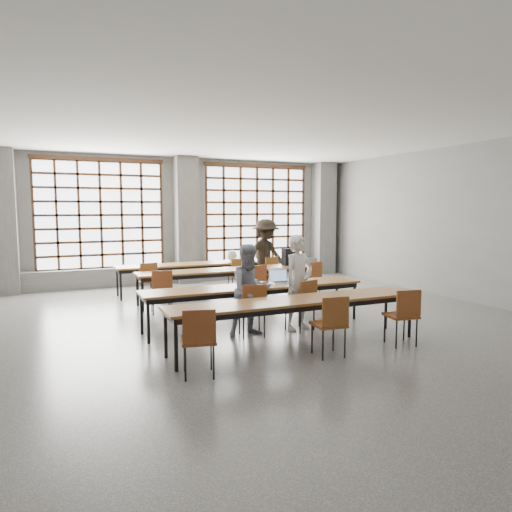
{
  "coord_description": "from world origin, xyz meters",
  "views": [
    {
      "loc": [
        -3.42,
        -7.23,
        2.08
      ],
      "look_at": [
        -0.01,
        0.4,
        1.2
      ],
      "focal_mm": 32.0,
      "sensor_mm": 36.0,
      "label": 1
    }
  ],
  "objects_px": {
    "student_male": "(299,283)",
    "backpack": "(289,257)",
    "plastic_bag": "(232,256)",
    "red_pouch": "(198,336)",
    "chair_front_right": "(303,300)",
    "student_female": "(250,290)",
    "chair_back_right": "(269,270)",
    "chair_near_left": "(199,335)",
    "chair_mid_right": "(312,276)",
    "chair_mid_left": "(162,287)",
    "mouse": "(302,281)",
    "laptop_front": "(280,279)",
    "student_back": "(266,255)",
    "phone": "(266,285)",
    "chair_back_left": "(147,278)",
    "chair_mid_centre": "(256,280)",
    "laptop_back": "(248,258)",
    "chair_near_right": "(404,311)",
    "desk_row_a": "(199,266)",
    "desk_row_b": "(227,272)",
    "chair_back_mid": "(238,272)",
    "chair_near_mid": "(331,320)",
    "desk_row_d": "(297,303)",
    "chair_front_left": "(253,305)",
    "green_box": "(250,282)",
    "desk_row_c": "(255,289)"
  },
  "relations": [
    {
      "from": "chair_mid_centre",
      "to": "plastic_bag",
      "type": "xyz_separation_m",
      "value": [
        0.23,
        2.02,
        0.34
      ]
    },
    {
      "from": "desk_row_a",
      "to": "chair_near_right",
      "type": "xyz_separation_m",
      "value": [
        1.51,
        -5.57,
        -0.13
      ]
    },
    {
      "from": "chair_mid_left",
      "to": "desk_row_d",
      "type": "bearing_deg",
      "value": -65.06
    },
    {
      "from": "red_pouch",
      "to": "chair_mid_right",
      "type": "bearing_deg",
      "value": 43.31
    },
    {
      "from": "chair_near_left",
      "to": "desk_row_d",
      "type": "bearing_deg",
      "value": 20.05
    },
    {
      "from": "desk_row_a",
      "to": "chair_back_left",
      "type": "relative_size",
      "value": 4.55
    },
    {
      "from": "student_male",
      "to": "laptop_front",
      "type": "xyz_separation_m",
      "value": [
        -0.05,
        0.61,
        -0.02
      ]
    },
    {
      "from": "chair_back_right",
      "to": "student_male",
      "type": "distance_m",
      "value": 3.63
    },
    {
      "from": "chair_mid_right",
      "to": "laptop_front",
      "type": "bearing_deg",
      "value": -136.32
    },
    {
      "from": "chair_front_left",
      "to": "chair_near_right",
      "type": "xyz_separation_m",
      "value": [
        1.89,
        -1.36,
        0.0
      ]
    },
    {
      "from": "mouse",
      "to": "plastic_bag",
      "type": "relative_size",
      "value": 0.34
    },
    {
      "from": "laptop_back",
      "to": "desk_row_d",
      "type": "bearing_deg",
      "value": -104.84
    },
    {
      "from": "chair_near_mid",
      "to": "chair_near_right",
      "type": "xyz_separation_m",
      "value": [
        1.29,
        0.0,
        0.0
      ]
    },
    {
      "from": "student_male",
      "to": "backpack",
      "type": "height_order",
      "value": "student_male"
    },
    {
      "from": "chair_mid_centre",
      "to": "laptop_back",
      "type": "distance_m",
      "value": 2.2
    },
    {
      "from": "backpack",
      "to": "desk_row_b",
      "type": "bearing_deg",
      "value": 178.89
    },
    {
      "from": "desk_row_d",
      "to": "chair_mid_centre",
      "type": "relative_size",
      "value": 4.55
    },
    {
      "from": "chair_front_right",
      "to": "desk_row_d",
      "type": "bearing_deg",
      "value": -125.97
    },
    {
      "from": "plastic_bag",
      "to": "red_pouch",
      "type": "height_order",
      "value": "plastic_bag"
    },
    {
      "from": "desk_row_d",
      "to": "student_female",
      "type": "height_order",
      "value": "student_female"
    },
    {
      "from": "student_male",
      "to": "chair_back_mid",
      "type": "bearing_deg",
      "value": 70.36
    },
    {
      "from": "chair_back_mid",
      "to": "chair_mid_left",
      "type": "xyz_separation_m",
      "value": [
        -2.16,
        -1.34,
        0.0
      ]
    },
    {
      "from": "desk_row_b",
      "to": "mouse",
      "type": "distance_m",
      "value": 2.35
    },
    {
      "from": "phone",
      "to": "student_male",
      "type": "bearing_deg",
      "value": -43.6
    },
    {
      "from": "chair_front_right",
      "to": "red_pouch",
      "type": "xyz_separation_m",
      "value": [
        -2.23,
        -1.29,
        -0.04
      ]
    },
    {
      "from": "desk_row_b",
      "to": "chair_front_right",
      "type": "height_order",
      "value": "chair_front_right"
    },
    {
      "from": "chair_back_left",
      "to": "chair_near_mid",
      "type": "height_order",
      "value": "same"
    },
    {
      "from": "chair_mid_left",
      "to": "mouse",
      "type": "height_order",
      "value": "chair_mid_left"
    },
    {
      "from": "desk_row_c",
      "to": "chair_back_right",
      "type": "bearing_deg",
      "value": 60.27
    },
    {
      "from": "desk_row_d",
      "to": "chair_mid_left",
      "type": "distance_m",
      "value": 3.28
    },
    {
      "from": "student_male",
      "to": "mouse",
      "type": "xyz_separation_m",
      "value": [
        0.35,
        0.48,
        -0.07
      ]
    },
    {
      "from": "chair_back_left",
      "to": "chair_near_left",
      "type": "distance_m",
      "value": 4.95
    },
    {
      "from": "desk_row_b",
      "to": "red_pouch",
      "type": "distance_m",
      "value": 4.58
    },
    {
      "from": "student_back",
      "to": "phone",
      "type": "relative_size",
      "value": 13.91
    },
    {
      "from": "chair_back_left",
      "to": "plastic_bag",
      "type": "bearing_deg",
      "value": 16.51
    },
    {
      "from": "chair_near_right",
      "to": "chair_back_right",
      "type": "bearing_deg",
      "value": 88.71
    },
    {
      "from": "student_male",
      "to": "green_box",
      "type": "distance_m",
      "value": 0.87
    },
    {
      "from": "chair_front_right",
      "to": "student_female",
      "type": "distance_m",
      "value": 0.96
    },
    {
      "from": "chair_near_mid",
      "to": "laptop_front",
      "type": "height_order",
      "value": "laptop_front"
    },
    {
      "from": "red_pouch",
      "to": "chair_back_right",
      "type": "bearing_deg",
      "value": 55.88
    },
    {
      "from": "green_box",
      "to": "backpack",
      "type": "xyz_separation_m",
      "value": [
        1.96,
        2.21,
        0.15
      ]
    },
    {
      "from": "desk_row_d",
      "to": "chair_front_left",
      "type": "distance_m",
      "value": 0.85
    },
    {
      "from": "red_pouch",
      "to": "laptop_front",
      "type": "bearing_deg",
      "value": 43.05
    },
    {
      "from": "student_female",
      "to": "green_box",
      "type": "height_order",
      "value": "student_female"
    },
    {
      "from": "chair_mid_centre",
      "to": "mouse",
      "type": "distance_m",
      "value": 1.66
    },
    {
      "from": "desk_row_c",
      "to": "chair_back_mid",
      "type": "height_order",
      "value": "chair_back_mid"
    },
    {
      "from": "laptop_back",
      "to": "chair_near_right",
      "type": "bearing_deg",
      "value": -88.51
    },
    {
      "from": "chair_back_left",
      "to": "plastic_bag",
      "type": "height_order",
      "value": "plastic_bag"
    },
    {
      "from": "chair_back_right",
      "to": "chair_near_left",
      "type": "height_order",
      "value": "same"
    },
    {
      "from": "desk_row_a",
      "to": "green_box",
      "type": "bearing_deg",
      "value": -91.91
    }
  ]
}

